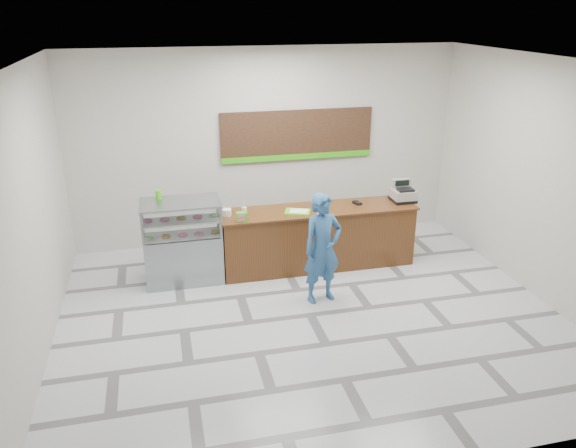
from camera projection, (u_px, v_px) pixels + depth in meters
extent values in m
plane|color=#BBBBC0|center=(310.00, 315.00, 8.04)|extent=(7.00, 7.00, 0.00)
plane|color=beige|center=(267.00, 147.00, 10.12)|extent=(7.00, 0.00, 7.00)
plane|color=silver|center=(315.00, 62.00, 6.76)|extent=(7.00, 7.00, 0.00)
cube|color=#613016|center=(318.00, 238.00, 9.38)|extent=(3.20, 0.70, 1.00)
cube|color=#613016|center=(318.00, 209.00, 9.19)|extent=(3.26, 0.76, 0.03)
cube|color=gray|center=(184.00, 257.00, 8.94)|extent=(1.20, 0.70, 0.80)
cube|color=white|center=(181.00, 219.00, 8.70)|extent=(1.20, 0.70, 0.50)
cube|color=gray|center=(180.00, 203.00, 8.60)|extent=(1.22, 0.72, 0.03)
cube|color=silver|center=(182.00, 232.00, 8.78)|extent=(1.14, 0.64, 0.02)
cube|color=silver|center=(181.00, 218.00, 8.70)|extent=(1.14, 0.64, 0.02)
torus|color=#8CD17B|center=(149.00, 236.00, 8.57)|extent=(0.15, 0.15, 0.05)
torus|color=olive|center=(166.00, 234.00, 8.63)|extent=(0.15, 0.15, 0.05)
torus|color=#DF5094|center=(182.00, 233.00, 8.68)|extent=(0.15, 0.15, 0.05)
torus|color=#DF5094|center=(198.00, 231.00, 8.73)|extent=(0.15, 0.15, 0.05)
torus|color=olive|center=(214.00, 230.00, 8.79)|extent=(0.15, 0.15, 0.05)
torus|color=#DF5094|center=(148.00, 218.00, 8.62)|extent=(0.15, 0.15, 0.05)
torus|color=#DF5094|center=(164.00, 216.00, 8.67)|extent=(0.15, 0.15, 0.05)
torus|color=olive|center=(181.00, 215.00, 8.73)|extent=(0.15, 0.15, 0.05)
torus|color=#DF5094|center=(197.00, 214.00, 8.78)|extent=(0.15, 0.15, 0.05)
torus|color=#8CD17B|center=(213.00, 212.00, 8.84)|extent=(0.15, 0.15, 0.05)
cube|color=black|center=(297.00, 135.00, 10.12)|extent=(2.80, 0.05, 0.90)
cube|color=#38B813|center=(298.00, 157.00, 10.24)|extent=(2.80, 0.02, 0.10)
cube|color=black|center=(403.00, 200.00, 9.52)|extent=(0.38, 0.38, 0.06)
cube|color=gray|center=(403.00, 194.00, 9.49)|extent=(0.39, 0.41, 0.15)
cube|color=black|center=(405.00, 190.00, 9.38)|extent=(0.27, 0.20, 0.04)
cube|color=gray|center=(401.00, 183.00, 9.53)|extent=(0.32, 0.10, 0.15)
cube|color=black|center=(402.00, 183.00, 9.48)|extent=(0.25, 0.02, 0.09)
cube|color=black|center=(357.00, 203.00, 9.38)|extent=(0.13, 0.18, 0.04)
cube|color=#62D21D|center=(298.00, 212.00, 9.02)|extent=(0.47, 0.41, 0.02)
cube|color=white|center=(299.00, 211.00, 9.02)|extent=(0.34, 0.29, 0.00)
cube|color=white|center=(227.00, 212.00, 8.86)|extent=(0.16, 0.16, 0.11)
cylinder|color=silver|center=(244.00, 211.00, 8.91)|extent=(0.08, 0.08, 0.12)
cube|color=#38B813|center=(242.00, 217.00, 8.63)|extent=(0.17, 0.12, 0.14)
cylinder|color=#DF5094|center=(321.00, 214.00, 8.96)|extent=(0.14, 0.14, 0.00)
cylinder|color=#38B813|center=(159.00, 195.00, 8.69)|extent=(0.08, 0.08, 0.13)
cylinder|color=#38B813|center=(158.00, 194.00, 8.70)|extent=(0.09, 0.09, 0.14)
imported|color=#2B5B8D|center=(322.00, 248.00, 8.17)|extent=(0.68, 0.53, 1.67)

